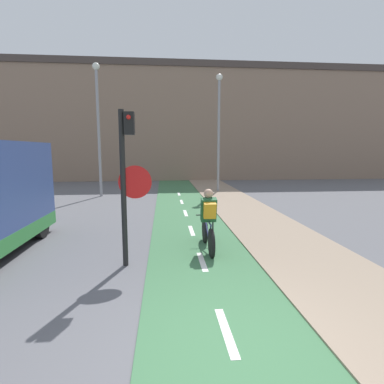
% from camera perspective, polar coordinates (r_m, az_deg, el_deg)
% --- Properties ---
extents(ground_plane, '(120.00, 120.00, 0.00)m').
position_cam_1_polar(ground_plane, '(3.98, 8.20, -28.95)').
color(ground_plane, '#5B5B60').
extents(bike_lane, '(2.32, 60.00, 0.02)m').
position_cam_1_polar(bike_lane, '(3.98, 8.18, -28.77)').
color(bike_lane, '#3D7047').
rests_on(bike_lane, ground_plane).
extents(building_row_background, '(60.00, 5.20, 9.13)m').
position_cam_1_polar(building_row_background, '(26.07, -3.68, 12.78)').
color(building_row_background, '#89705B').
rests_on(building_row_background, ground_plane).
extents(traffic_light_pole, '(0.67, 0.25, 3.18)m').
position_cam_1_polar(traffic_light_pole, '(6.14, -12.27, 3.87)').
color(traffic_light_pole, black).
rests_on(traffic_light_pole, ground_plane).
extents(street_lamp_far, '(0.36, 0.36, 6.67)m').
position_cam_1_polar(street_lamp_far, '(16.30, -17.47, 13.61)').
color(street_lamp_far, gray).
rests_on(street_lamp_far, ground_plane).
extents(street_lamp_sidewalk, '(0.36, 0.36, 6.55)m').
position_cam_1_polar(street_lamp_sidewalk, '(17.34, 5.12, 13.37)').
color(street_lamp_sidewalk, gray).
rests_on(street_lamp_sidewalk, ground_plane).
extents(cyclist_near, '(0.46, 1.75, 1.48)m').
position_cam_1_polar(cyclist_near, '(7.14, 3.14, -5.60)').
color(cyclist_near, black).
rests_on(cyclist_near, ground_plane).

